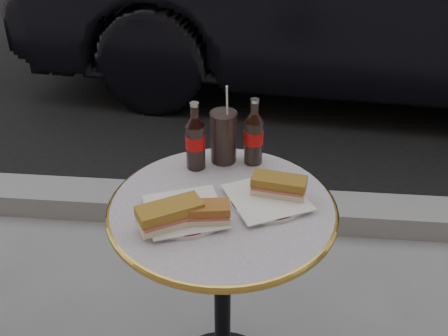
# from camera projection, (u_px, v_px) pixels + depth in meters

# --- Properties ---
(curb) EXTENTS (40.00, 0.20, 0.12)m
(curb) POSITION_uv_depth(u_px,v_px,m) (241.00, 208.00, 2.63)
(curb) COLOR gray
(curb) RESTS_ON ground
(bistro_table) EXTENTS (0.62, 0.62, 0.73)m
(bistro_table) POSITION_uv_depth(u_px,v_px,m) (222.00, 302.00, 1.70)
(bistro_table) COLOR #BAB2C4
(bistro_table) RESTS_ON ground
(plate_left) EXTENTS (0.24, 0.24, 0.01)m
(plate_left) POSITION_uv_depth(u_px,v_px,m) (185.00, 214.00, 1.46)
(plate_left) COLOR silver
(plate_left) RESTS_ON bistro_table
(plate_right) EXTENTS (0.26, 0.26, 0.01)m
(plate_right) POSITION_uv_depth(u_px,v_px,m) (267.00, 200.00, 1.52)
(plate_right) COLOR silver
(plate_right) RESTS_ON bistro_table
(sandwich_left_a) EXTENTS (0.18, 0.15, 0.06)m
(sandwich_left_a) POSITION_uv_depth(u_px,v_px,m) (170.00, 216.00, 1.40)
(sandwich_left_a) COLOR olive
(sandwich_left_a) RESTS_ON plate_left
(sandwich_left_b) EXTENTS (0.14, 0.08, 0.05)m
(sandwich_left_b) POSITION_uv_depth(u_px,v_px,m) (203.00, 213.00, 1.42)
(sandwich_left_b) COLOR #A05E28
(sandwich_left_b) RESTS_ON plate_left
(sandwich_right) EXTENTS (0.16, 0.09, 0.05)m
(sandwich_right) POSITION_uv_depth(u_px,v_px,m) (279.00, 186.00, 1.51)
(sandwich_right) COLOR olive
(sandwich_right) RESTS_ON plate_right
(cola_bottle_left) EXTENTS (0.08, 0.08, 0.21)m
(cola_bottle_left) POSITION_uv_depth(u_px,v_px,m) (195.00, 136.00, 1.61)
(cola_bottle_left) COLOR black
(cola_bottle_left) RESTS_ON bistro_table
(cola_bottle_right) EXTENTS (0.08, 0.08, 0.21)m
(cola_bottle_right) POSITION_uv_depth(u_px,v_px,m) (254.00, 131.00, 1.63)
(cola_bottle_right) COLOR black
(cola_bottle_right) RESTS_ON bistro_table
(cola_glass) EXTENTS (0.09, 0.09, 0.16)m
(cola_glass) POSITION_uv_depth(u_px,v_px,m) (224.00, 137.00, 1.65)
(cola_glass) COLOR black
(cola_glass) RESTS_ON bistro_table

